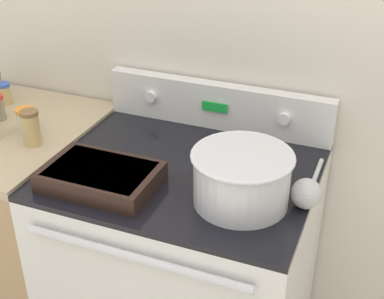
{
  "coord_description": "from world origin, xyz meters",
  "views": [
    {
      "loc": [
        0.55,
        -0.96,
        1.8
      ],
      "look_at": [
        0.02,
        0.35,
        1.01
      ],
      "focal_mm": 50.0,
      "sensor_mm": 36.0,
      "label": 1
    }
  ],
  "objects_px": {
    "casserole_dish": "(101,176)",
    "spice_jar_orange_cap": "(26,120)",
    "spice_jar_brown_cap": "(31,128)",
    "ladle": "(307,193)",
    "spice_jar_blue_cap": "(4,93)",
    "mixing_bowl": "(242,175)"
  },
  "relations": [
    {
      "from": "casserole_dish",
      "to": "spice_jar_orange_cap",
      "type": "bearing_deg",
      "value": 154.78
    },
    {
      "from": "spice_jar_blue_cap",
      "to": "ladle",
      "type": "bearing_deg",
      "value": -10.54
    },
    {
      "from": "ladle",
      "to": "spice_jar_blue_cap",
      "type": "xyz_separation_m",
      "value": [
        -1.19,
        0.22,
        0.01
      ]
    },
    {
      "from": "casserole_dish",
      "to": "spice_jar_blue_cap",
      "type": "height_order",
      "value": "spice_jar_blue_cap"
    },
    {
      "from": "spice_jar_brown_cap",
      "to": "spice_jar_blue_cap",
      "type": "relative_size",
      "value": 1.44
    },
    {
      "from": "mixing_bowl",
      "to": "spice_jar_blue_cap",
      "type": "xyz_separation_m",
      "value": [
        -1.02,
        0.27,
        -0.03
      ]
    },
    {
      "from": "spice_jar_brown_cap",
      "to": "spice_jar_orange_cap",
      "type": "relative_size",
      "value": 1.41
    },
    {
      "from": "spice_jar_orange_cap",
      "to": "spice_jar_brown_cap",
      "type": "bearing_deg",
      "value": -43.02
    },
    {
      "from": "spice_jar_brown_cap",
      "to": "spice_jar_blue_cap",
      "type": "xyz_separation_m",
      "value": [
        -0.29,
        0.23,
        -0.02
      ]
    },
    {
      "from": "casserole_dish",
      "to": "spice_jar_orange_cap",
      "type": "height_order",
      "value": "spice_jar_orange_cap"
    },
    {
      "from": "spice_jar_brown_cap",
      "to": "spice_jar_orange_cap",
      "type": "distance_m",
      "value": 0.1
    },
    {
      "from": "casserole_dish",
      "to": "spice_jar_brown_cap",
      "type": "height_order",
      "value": "spice_jar_brown_cap"
    },
    {
      "from": "ladle",
      "to": "spice_jar_orange_cap",
      "type": "xyz_separation_m",
      "value": [
        -0.97,
        0.06,
        0.01
      ]
    },
    {
      "from": "spice_jar_brown_cap",
      "to": "spice_jar_orange_cap",
      "type": "height_order",
      "value": "spice_jar_brown_cap"
    },
    {
      "from": "ladle",
      "to": "spice_jar_brown_cap",
      "type": "bearing_deg",
      "value": -179.67
    },
    {
      "from": "spice_jar_brown_cap",
      "to": "ladle",
      "type": "bearing_deg",
      "value": 0.33
    },
    {
      "from": "ladle",
      "to": "spice_jar_orange_cap",
      "type": "height_order",
      "value": "spice_jar_orange_cap"
    },
    {
      "from": "mixing_bowl",
      "to": "ladle",
      "type": "bearing_deg",
      "value": 16.9
    },
    {
      "from": "mixing_bowl",
      "to": "ladle",
      "type": "distance_m",
      "value": 0.18
    },
    {
      "from": "spice_jar_brown_cap",
      "to": "mixing_bowl",
      "type": "bearing_deg",
      "value": -3.7
    },
    {
      "from": "mixing_bowl",
      "to": "spice_jar_blue_cap",
      "type": "bearing_deg",
      "value": 164.97
    },
    {
      "from": "ladle",
      "to": "spice_jar_brown_cap",
      "type": "height_order",
      "value": "spice_jar_brown_cap"
    }
  ]
}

